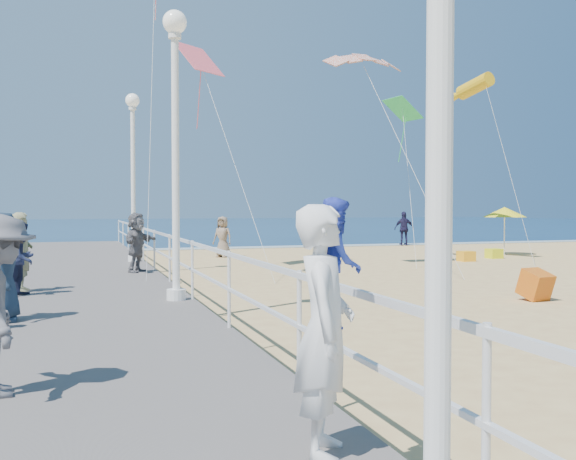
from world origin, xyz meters
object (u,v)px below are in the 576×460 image
object	(u,v)px
lamp_post_far	(133,159)
woman_holding_toddler	(324,330)
lamp_post_mid	(175,123)
beach_chair_left	(494,254)
spectator_6	(23,252)
box_kite	(536,288)
beach_walker_b	(404,229)
spectator_2	(1,305)
spectator_5	(137,242)
beach_umbrella	(505,212)
beach_chair_right	(466,256)
beach_walker_c	(223,237)
spectator_4	(1,267)
beach_walker_a	(333,243)
toddler_held	(336,262)
spectator_7	(22,259)

from	to	relation	value
lamp_post_far	woman_holding_toddler	bearing A→B (deg)	-90.50
woman_holding_toddler	lamp_post_mid	bearing A→B (deg)	22.26
beach_chair_left	spectator_6	bearing A→B (deg)	-154.25
box_kite	beach_chair_left	xyz separation A→B (m)	(6.66, 10.59, -0.10)
beach_walker_b	box_kite	distance (m)	21.21
woman_holding_toddler	spectator_2	xyz separation A→B (m)	(-2.27, 2.25, -0.04)
lamp_post_far	spectator_5	distance (m)	4.28
lamp_post_far	beach_umbrella	distance (m)	16.87
beach_chair_right	woman_holding_toddler	bearing A→B (deg)	-126.47
spectator_6	beach_walker_c	world-z (taller)	spectator_6
spectator_4	spectator_5	world-z (taller)	spectator_4
spectator_2	beach_walker_a	bearing A→B (deg)	-37.34
lamp_post_mid	beach_walker_b	bearing A→B (deg)	51.83
beach_walker_c	spectator_6	bearing A→B (deg)	-77.86
woman_holding_toddler	toddler_held	xyz separation A→B (m)	(0.15, 0.15, 0.45)
beach_chair_right	spectator_6	bearing A→B (deg)	-154.06
beach_walker_b	spectator_4	bearing A→B (deg)	59.93
toddler_held	spectator_7	xyz separation A→B (m)	(-2.76, 9.16, -0.60)
lamp_post_mid	beach_walker_c	bearing A→B (deg)	74.22
spectator_6	beach_walker_c	size ratio (longest dim) A/B	0.93
spectator_2	spectator_4	size ratio (longest dim) A/B	1.00
spectator_4	spectator_6	size ratio (longest dim) A/B	1.02
woman_holding_toddler	spectator_6	size ratio (longest dim) A/B	1.07
box_kite	beach_walker_a	bearing A→B (deg)	81.39
spectator_6	beach_walker_a	size ratio (longest dim) A/B	1.11
spectator_4	beach_walker_c	size ratio (longest dim) A/B	0.94
beach_umbrella	beach_chair_left	distance (m)	2.85
spectator_5	beach_chair_right	world-z (taller)	spectator_5
lamp_post_mid	box_kite	world-z (taller)	lamp_post_mid
box_kite	toddler_held	bearing A→B (deg)	-146.12
spectator_4	beach_chair_left	world-z (taller)	spectator_4
woman_holding_toddler	spectator_2	bearing A→B (deg)	68.68
toddler_held	beach_chair_right	size ratio (longest dim) A/B	1.70
spectator_5	beach_chair_right	xyz separation A→B (m)	(13.06, 4.28, -0.99)
spectator_6	beach_chair_left	size ratio (longest dim) A/B	2.94
spectator_4	box_kite	bearing A→B (deg)	-85.73
woman_holding_toddler	box_kite	xyz separation A→B (m)	(8.27, 7.85, -0.97)
spectator_7	beach_chair_right	world-z (taller)	spectator_7
beach_walker_c	beach_umbrella	bearing A→B (deg)	28.82
lamp_post_mid	beach_walker_c	world-z (taller)	lamp_post_mid
woman_holding_toddler	beach_walker_b	distance (m)	31.87
spectator_7	beach_umbrella	distance (m)	22.01
beach_chair_left	spectator_7	bearing A→B (deg)	-152.49
lamp_post_far	spectator_7	xyz separation A→B (m)	(-2.76, -7.47, -2.54)
spectator_5	spectator_6	size ratio (longest dim) A/B	0.98
beach_walker_a	beach_walker_b	size ratio (longest dim) A/B	0.77
lamp_post_mid	spectator_6	distance (m)	4.31
lamp_post_far	beach_walker_c	bearing A→B (deg)	54.39
spectator_4	beach_walker_c	distance (m)	17.78
lamp_post_mid	toddler_held	xyz separation A→B (m)	(0.00, -7.63, -1.94)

